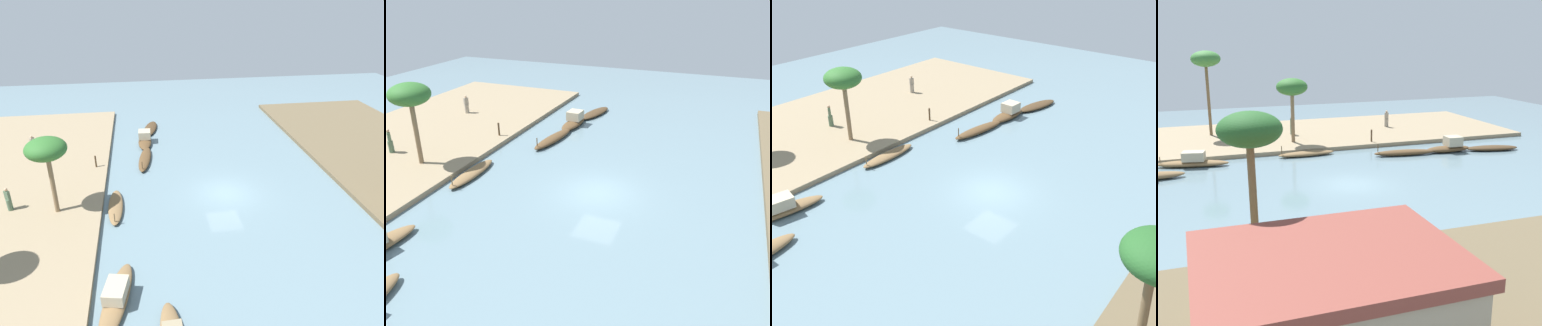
# 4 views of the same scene
# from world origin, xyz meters

# --- Properties ---
(river_water) EXTENTS (70.25, 70.25, 0.00)m
(river_water) POSITION_xyz_m (0.00, 0.00, 0.00)
(river_water) COLOR slate
(river_water) RESTS_ON ground
(riverbank_left) EXTENTS (39.07, 13.40, 0.33)m
(riverbank_left) POSITION_xyz_m (0.00, -15.59, 0.16)
(riverbank_left) COLOR #937F60
(riverbank_left) RESTS_ON ground
(sampan_with_tall_canopy) EXTENTS (4.92, 1.57, 0.99)m
(sampan_with_tall_canopy) POSITION_xyz_m (-6.32, -5.76, 0.22)
(sampan_with_tall_canopy) COLOR brown
(sampan_with_tall_canopy) RESTS_ON river_water
(sampan_midstream) EXTENTS (3.75, 1.36, 1.23)m
(sampan_midstream) POSITION_xyz_m (-10.18, -5.64, 0.44)
(sampan_midstream) COLOR brown
(sampan_midstream) RESTS_ON river_water
(sampan_downstream_large) EXTENTS (4.35, 1.06, 0.92)m
(sampan_downstream_large) POSITION_xyz_m (0.87, -8.00, 0.19)
(sampan_downstream_large) COLOR brown
(sampan_downstream_large) RESTS_ON river_water
(sampan_near_left_bank) EXTENTS (4.42, 2.03, 0.39)m
(sampan_near_left_bank) POSITION_xyz_m (-13.63, -4.96, 0.19)
(sampan_near_left_bank) COLOR #47331E
(sampan_near_left_bank) RESTS_ON river_water
(person_on_near_bank) EXTENTS (0.49, 0.49, 1.69)m
(person_on_near_bank) POSITION_xyz_m (0.40, -14.94, 1.03)
(person_on_near_bank) COLOR #4C664C
(person_on_near_bank) RESTS_ON riverbank_left
(person_by_mooring) EXTENTS (0.50, 0.50, 1.60)m
(person_by_mooring) POSITION_xyz_m (-9.03, -15.60, 0.97)
(person_by_mooring) COLOR gray
(person_by_mooring) RESTS_ON riverbank_left
(mooring_post) EXTENTS (0.14, 0.14, 1.01)m
(mooring_post) POSITION_xyz_m (-5.18, -9.80, 0.83)
(mooring_post) COLOR #4C3823
(mooring_post) RESTS_ON riverbank_left
(palm_tree_left_near) EXTENTS (2.55, 2.55, 5.26)m
(palm_tree_left_near) POSITION_xyz_m (1.02, -11.77, 4.79)
(palm_tree_left_near) COLOR #7F6647
(palm_tree_left_near) RESTS_ON riverbank_left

